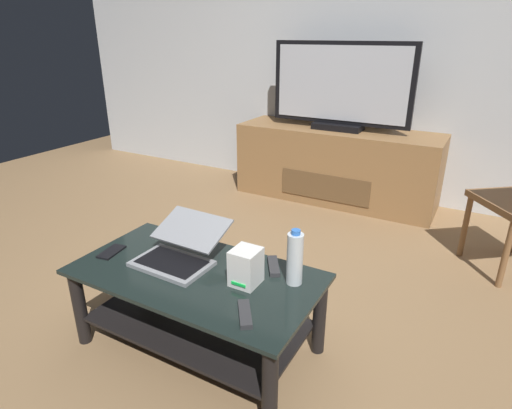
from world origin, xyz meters
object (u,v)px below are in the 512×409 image
Objects in this scene: media_cabinet at (336,165)px; laptop at (180,249)px; cell_phone at (111,252)px; water_bottle_near at (295,258)px; soundbar_remote at (273,266)px; coffee_table at (197,297)px; tv_remote at (245,314)px; television at (341,88)px; router_box at (246,267)px.

media_cabinet is 2.10m from laptop.
water_bottle_near is at bearing 3.11° from cell_phone.
cell_phone is 0.79m from soundbar_remote.
soundbar_remote is at bearing 9.67° from cell_phone.
laptop is at bearing 155.87° from coffee_table.
soundbar_remote is at bearing 153.92° from water_bottle_near.
television is at bearing 66.19° from tv_remote.
television is at bearing 89.31° from laptop.
laptop reaches higher than cell_phone.
laptop is (-0.02, -2.08, -0.51)m from television.
television reaches higher than tv_remote.
router_box is at bearing 8.06° from coffee_table.
coffee_table is at bearing -24.13° from laptop.
laptop is at bearing 9.09° from cell_phone.
television is at bearing 99.24° from router_box.
soundbar_remote is (0.04, 0.17, -0.07)m from router_box.
media_cabinet is 10.68× the size of tv_remote.
router_box is 1.13× the size of cell_phone.
media_cabinet is (-0.10, 2.15, 0.04)m from coffee_table.
television is 2.05m from soundbar_remote.
router_box is at bearing -149.45° from water_bottle_near.
media_cabinet is 2.24m from cell_phone.
laptop is at bearing 176.51° from router_box.
water_bottle_near is 1.76× the size of cell_phone.
tv_remote is 1.00× the size of soundbar_remote.
coffee_table is 2.24m from television.
media_cabinet is 10.83× the size of router_box.
water_bottle_near is at bearing 30.55° from router_box.
coffee_table is at bearing 120.30° from tv_remote.
coffee_table is 2.90× the size of laptop.
media_cabinet is 1.47× the size of television.
soundbar_remote reaches higher than coffee_table.
media_cabinet is at bearing 90.00° from television.
media_cabinet is at bearing 99.14° from router_box.
laptop is 2.71× the size of cell_phone.
router_box is 0.71m from cell_phone.
cell_phone is at bearing 166.62° from soundbar_remote.
television is 7.37× the size of router_box.
water_bottle_near is at bearing -75.51° from television.
tv_remote is (0.11, -0.20, -0.07)m from router_box.
laptop is 2.37× the size of soundbar_remote.
tv_remote is at bearing -102.08° from water_bottle_near.
media_cabinet reaches higher than cell_phone.
water_bottle_near is 1.54× the size of tv_remote.
tv_remote and soundbar_remote have the same top height.
television is at bearing 92.71° from coffee_table.
laptop reaches higher than router_box.
laptop reaches higher than coffee_table.
tv_remote is (0.45, -2.32, 0.10)m from media_cabinet.
tv_remote is (0.48, -0.22, -0.04)m from laptop.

